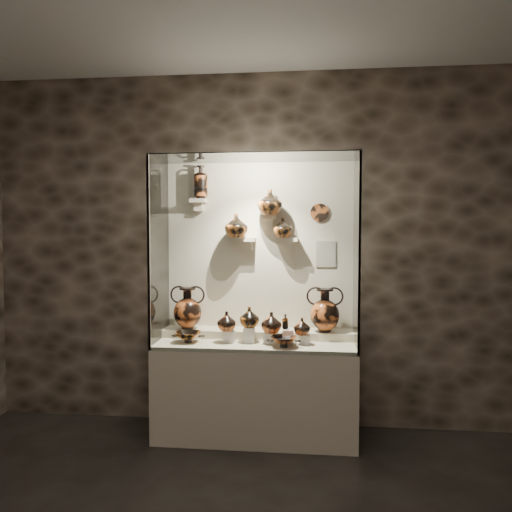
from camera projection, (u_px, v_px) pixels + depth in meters
The scene contains 35 objects.
wall_back at pixel (260, 250), 4.55m from camera, with size 5.00×0.02×3.20m, color #2D251C.
plinth at pixel (256, 391), 4.30m from camera, with size 1.70×0.60×0.80m, color beige.
front_tier at pixel (256, 343), 4.27m from camera, with size 1.68×0.58×0.03m, color beige.
rear_tier at pixel (258, 335), 4.45m from camera, with size 1.70×0.25×0.10m, color beige.
back_panel at pixel (259, 250), 4.54m from camera, with size 1.70×0.03×1.60m, color beige.
glass_front at pixel (252, 254), 3.94m from camera, with size 1.70×0.01×1.60m, color white.
glass_left at pixel (159, 251), 4.32m from camera, with size 0.01×0.60×1.60m, color white.
glass_right at pixel (357, 252), 4.14m from camera, with size 0.01×0.60×1.60m, color white.
glass_top at pixel (256, 157), 4.19m from camera, with size 1.70×0.60×0.01m, color white.
frame_post_left at pixel (149, 253), 4.03m from camera, with size 0.02×0.02×1.60m, color gray.
frame_post_right at pixel (359, 254), 3.85m from camera, with size 0.02×0.02×1.60m, color gray.
pedestal_a at pixel (229, 336), 4.24m from camera, with size 0.09×0.09×0.10m, color beige.
pedestal_b at pixel (249, 335), 4.22m from camera, with size 0.09×0.09×0.13m, color beige.
pedestal_c at pixel (269, 338), 4.21m from camera, with size 0.09×0.09×0.09m, color beige.
pedestal_d at pixel (288, 337), 4.19m from camera, with size 0.09×0.09×0.12m, color beige.
pedestal_e at pixel (305, 339), 4.18m from camera, with size 0.09×0.09×0.08m, color beige.
bracket_ul at pixel (198, 201), 4.51m from camera, with size 0.14×0.12×0.04m, color beige.
bracket_ca at pixel (248, 240), 4.48m from camera, with size 0.14×0.12×0.04m, color beige.
bracket_cb at pixel (270, 217), 4.44m from camera, with size 0.10×0.12×0.04m, color beige.
bracket_cc at pixel (290, 240), 4.43m from camera, with size 0.14×0.12×0.04m, color beige.
amphora_left at pixel (188, 308), 4.47m from camera, with size 0.30×0.30×0.38m, color #BB5624, non-canonical shape.
amphora_right at pixel (325, 310), 4.33m from camera, with size 0.30×0.30×0.38m, color #BB5624, non-canonical shape.
jug_a at pixel (227, 321), 4.22m from camera, with size 0.16×0.16×0.17m, color #BB5624.
jug_b at pixel (249, 317), 4.23m from camera, with size 0.17×0.17×0.17m, color #C36622.
jug_c at pixel (271, 323), 4.18m from camera, with size 0.17×0.17×0.18m, color #BB5624.
jug_e at pixel (302, 326), 4.16m from camera, with size 0.14×0.14×0.14m, color #BB5624.
lekythos_small at pixel (285, 321), 4.20m from camera, with size 0.06×0.06×0.14m, color #C36622, non-canonical shape.
kylix_left at pixel (188, 336), 4.24m from camera, with size 0.28×0.23×0.11m, color #C36622, non-canonical shape.
kylix_right at pixel (284, 341), 4.07m from camera, with size 0.27×0.23×0.11m, color #BB5624, non-canonical shape.
lekythos_tall at pixel (201, 180), 4.48m from camera, with size 0.13×0.13×0.34m, color #BB5624, non-canonical shape.
ovoid_vase_a at pixel (236, 226), 4.43m from camera, with size 0.21×0.21×0.21m, color #C36622.
ovoid_vase_b at pixel (270, 202), 4.38m from camera, with size 0.22×0.22×0.23m, color #C36622.
ovoid_vase_c at pixel (283, 228), 4.40m from camera, with size 0.17×0.17×0.18m, color #C36622.
wall_plate at pixel (320, 213), 4.44m from camera, with size 0.16×0.16×0.02m, color #AF5422.
info_placard at pixel (326, 254), 4.46m from camera, with size 0.18×0.01×0.23m, color beige.
Camera 1 is at (0.46, -2.02, 1.79)m, focal length 35.00 mm.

